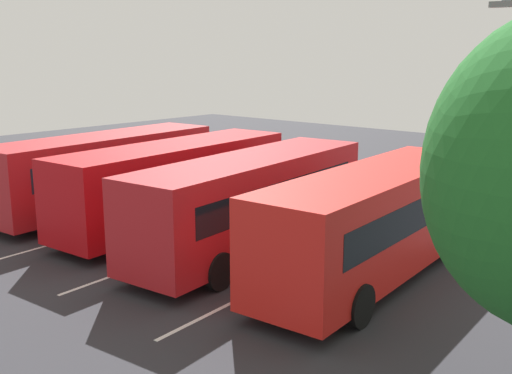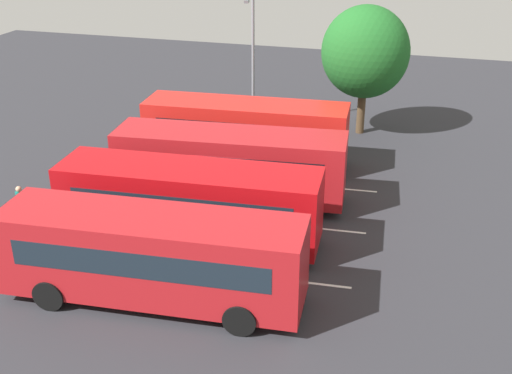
{
  "view_description": "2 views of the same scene",
  "coord_description": "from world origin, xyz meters",
  "views": [
    {
      "loc": [
        -14.08,
        -14.23,
        6.23
      ],
      "look_at": [
        1.38,
        -0.78,
        1.74
      ],
      "focal_mm": 42.78,
      "sensor_mm": 36.0,
      "label": 1
    },
    {
      "loc": [
        -8.0,
        21.87,
        12.27
      ],
      "look_at": [
        -1.46,
        -0.95,
        1.18
      ],
      "focal_mm": 44.53,
      "sensor_mm": 36.0,
      "label": 2
    }
  ],
  "objects": [
    {
      "name": "ground_plane",
      "position": [
        0.0,
        0.0,
        0.0
      ],
      "size": [
        63.39,
        63.39,
        0.0
      ],
      "primitive_type": "plane",
      "color": "#2B2B30"
    },
    {
      "name": "bus_far_left",
      "position": [
        0.53,
        -5.99,
        1.71
      ],
      "size": [
        9.99,
        3.16,
        3.08
      ],
      "rotation": [
        0.0,
        0.0,
        0.07
      ],
      "color": "red",
      "rests_on": "ground"
    },
    {
      "name": "bus_center_left",
      "position": [
        -0.01,
        -1.84,
        1.71
      ],
      "size": [
        10.03,
        3.42,
        3.08
      ],
      "rotation": [
        0.0,
        0.0,
        0.1
      ],
      "color": "#AD191E",
      "rests_on": "ground"
    },
    {
      "name": "bus_center_right",
      "position": [
        0.29,
        2.11,
        1.71
      ],
      "size": [
        9.99,
        3.14,
        3.08
      ],
      "rotation": [
        0.0,
        0.0,
        0.07
      ],
      "color": "#B70C11",
      "rests_on": "ground"
    },
    {
      "name": "bus_far_right",
      "position": [
        0.03,
        6.02,
        1.71
      ],
      "size": [
        10.0,
        3.19,
        3.08
      ],
      "rotation": [
        0.0,
        0.0,
        0.07
      ],
      "color": "#AD191E",
      "rests_on": "ground"
    },
    {
      "name": "pedestrian",
      "position": [
        7.18,
        2.79,
        1.05
      ],
      "size": [
        0.45,
        0.45,
        1.77
      ],
      "rotation": [
        0.0,
        0.0,
        2.51
      ],
      "color": "#232833",
      "rests_on": "ground"
    },
    {
      "name": "lane_stripe_outer_left",
      "position": [
        0.0,
        -3.96,
        0.0
      ],
      "size": [
        12.29,
        0.92,
        0.01
      ],
      "primitive_type": "cube",
      "rotation": [
        0.0,
        0.0,
        0.07
      ],
      "color": "silver",
      "rests_on": "ground"
    },
    {
      "name": "lane_stripe_inner_left",
      "position": [
        0.0,
        0.0,
        0.0
      ],
      "size": [
        12.29,
        0.92,
        0.01
      ],
      "primitive_type": "cube",
      "rotation": [
        0.0,
        0.0,
        0.07
      ],
      "color": "silver",
      "rests_on": "ground"
    },
    {
      "name": "lane_stripe_inner_right",
      "position": [
        0.0,
        3.96,
        0.0
      ],
      "size": [
        12.29,
        0.92,
        0.01
      ],
      "primitive_type": "cube",
      "rotation": [
        0.0,
        0.0,
        0.07
      ],
      "color": "silver",
      "rests_on": "ground"
    }
  ]
}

